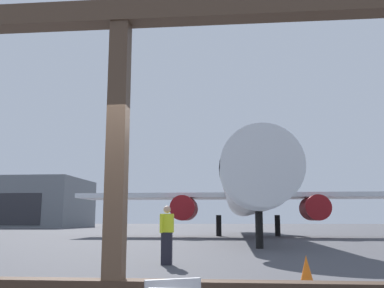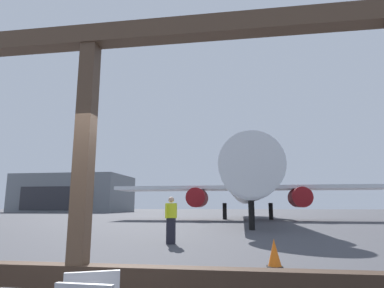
% 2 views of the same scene
% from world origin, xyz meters
% --- Properties ---
extents(ground_plane, '(220.00, 220.00, 0.00)m').
position_xyz_m(ground_plane, '(0.00, 40.00, 0.00)').
color(ground_plane, '#424247').
extents(window_frame, '(7.55, 0.24, 3.68)m').
position_xyz_m(window_frame, '(0.00, 0.00, 1.26)').
color(window_frame, '#38281E').
rests_on(window_frame, ground).
extents(airplane, '(27.29, 33.90, 10.33)m').
position_xyz_m(airplane, '(2.42, 29.77, 3.51)').
color(airplane, silver).
rests_on(airplane, ground).
extents(ground_crew_worker, '(0.40, 0.47, 1.74)m').
position_xyz_m(ground_crew_worker, '(-0.79, 8.74, 0.90)').
color(ground_crew_worker, black).
rests_on(ground_crew_worker, ground).
extents(traffic_cone, '(0.36, 0.36, 0.64)m').
position_xyz_m(traffic_cone, '(2.59, 4.44, 0.30)').
color(traffic_cone, orange).
rests_on(traffic_cone, ground).
extents(distant_hangar, '(25.18, 17.12, 8.84)m').
position_xyz_m(distant_hangar, '(-39.19, 73.61, 4.42)').
color(distant_hangar, slate).
rests_on(distant_hangar, ground).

